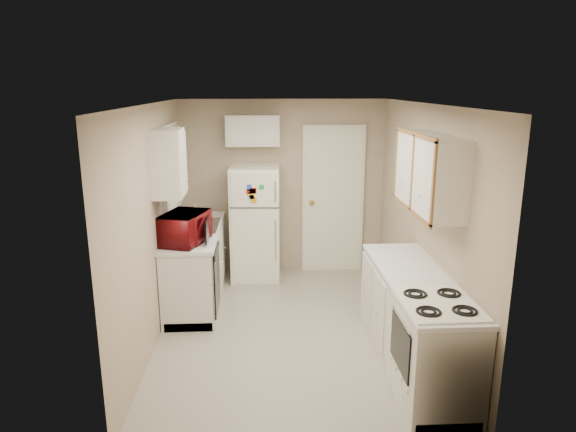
{
  "coord_description": "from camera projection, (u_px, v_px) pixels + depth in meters",
  "views": [
    {
      "loc": [
        -0.3,
        -5.07,
        2.58
      ],
      "look_at": [
        0.0,
        0.5,
        1.15
      ],
      "focal_mm": 32.0,
      "sensor_mm": 36.0,
      "label": 1
    }
  ],
  "objects": [
    {
      "name": "wall_right",
      "position": [
        425.0,
        221.0,
        5.34
      ],
      "size": [
        3.8,
        3.8,
        0.0
      ],
      "primitive_type": "plane",
      "color": "tan",
      "rests_on": "floor"
    },
    {
      "name": "dishwasher",
      "position": [
        216.0,
        279.0,
        5.69
      ],
      "size": [
        0.03,
        0.58,
        0.72
      ],
      "primitive_type": "cube",
      "color": "black",
      "rests_on": "floor"
    },
    {
      "name": "upper_cabinet_right",
      "position": [
        430.0,
        173.0,
        4.7
      ],
      "size": [
        0.3,
        1.2,
        0.7
      ],
      "primitive_type": "cube",
      "color": "silver",
      "rests_on": "wall_right"
    },
    {
      "name": "stove",
      "position": [
        435.0,
        358.0,
        4.16
      ],
      "size": [
        0.58,
        0.71,
        0.86
      ],
      "primitive_type": "cube",
      "rotation": [
        0.0,
        0.0,
        0.02
      ],
      "color": "white",
      "rests_on": "floor"
    },
    {
      "name": "wall_left",
      "position": [
        153.0,
        225.0,
        5.19
      ],
      "size": [
        3.8,
        3.8,
        0.0
      ],
      "primitive_type": "plane",
      "color": "tan",
      "rests_on": "floor"
    },
    {
      "name": "left_counter",
      "position": [
        197.0,
        264.0,
        6.27
      ],
      "size": [
        0.6,
        1.8,
        0.9
      ],
      "primitive_type": "cube",
      "color": "silver",
      "rests_on": "floor"
    },
    {
      "name": "microwave",
      "position": [
        185.0,
        229.0,
        5.59
      ],
      "size": [
        0.67,
        0.49,
        0.4
      ],
      "primitive_type": "imported",
      "rotation": [
        0.0,
        0.0,
        1.28
      ],
      "color": "maroon",
      "rests_on": "left_counter"
    },
    {
      "name": "soap_bottle",
      "position": [
        195.0,
        211.0,
        6.61
      ],
      "size": [
        0.11,
        0.11,
        0.2
      ],
      "primitive_type": "imported",
      "rotation": [
        0.0,
        0.0,
        0.26
      ],
      "color": "silver",
      "rests_on": "left_counter"
    },
    {
      "name": "wall_back",
      "position": [
        283.0,
        187.0,
        7.11
      ],
      "size": [
        2.8,
        2.8,
        0.0
      ],
      "primitive_type": "plane",
      "color": "tan",
      "rests_on": "floor"
    },
    {
      "name": "sink",
      "position": [
        196.0,
        229.0,
        6.31
      ],
      "size": [
        0.54,
        0.74,
        0.16
      ],
      "primitive_type": "cube",
      "color": "gray",
      "rests_on": "left_counter"
    },
    {
      "name": "upper_cabinet_left",
      "position": [
        168.0,
        163.0,
        5.27
      ],
      "size": [
        0.3,
        0.45,
        0.7
      ],
      "primitive_type": "cube",
      "color": "silver",
      "rests_on": "wall_left"
    },
    {
      "name": "ceiling",
      "position": [
        291.0,
        104.0,
        4.97
      ],
      "size": [
        3.8,
        3.8,
        0.0
      ],
      "primitive_type": "plane",
      "color": "white",
      "rests_on": "floor"
    },
    {
      "name": "cabinet_over_fridge",
      "position": [
        253.0,
        130.0,
        6.74
      ],
      "size": [
        0.7,
        0.3,
        0.4
      ],
      "primitive_type": "cube",
      "color": "silver",
      "rests_on": "wall_back"
    },
    {
      "name": "right_counter",
      "position": [
        414.0,
        323.0,
        4.74
      ],
      "size": [
        0.6,
        2.0,
        0.9
      ],
      "primitive_type": "cube",
      "color": "silver",
      "rests_on": "floor"
    },
    {
      "name": "window_blinds",
      "position": [
        172.0,
        170.0,
        6.11
      ],
      "size": [
        0.1,
        0.98,
        1.08
      ],
      "primitive_type": "cube",
      "color": "silver",
      "rests_on": "wall_left"
    },
    {
      "name": "refrigerator",
      "position": [
        256.0,
        224.0,
        6.87
      ],
      "size": [
        0.67,
        0.65,
        1.55
      ],
      "primitive_type": "cube",
      "rotation": [
        0.0,
        0.0,
        -0.05
      ],
      "color": "white",
      "rests_on": "floor"
    },
    {
      "name": "interior_door",
      "position": [
        333.0,
        200.0,
        7.15
      ],
      "size": [
        0.86,
        0.06,
        2.08
      ],
      "primitive_type": "cube",
      "color": "white",
      "rests_on": "floor"
    },
    {
      "name": "floor",
      "position": [
        290.0,
        330.0,
        5.57
      ],
      "size": [
        3.8,
        3.8,
        0.0
      ],
      "primitive_type": "plane",
      "color": "#BCB8A8",
      "rests_on": "ground"
    },
    {
      "name": "wall_front",
      "position": [
        307.0,
        298.0,
        3.43
      ],
      "size": [
        2.8,
        2.8,
        0.0
      ],
      "primitive_type": "plane",
      "color": "tan",
      "rests_on": "floor"
    }
  ]
}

